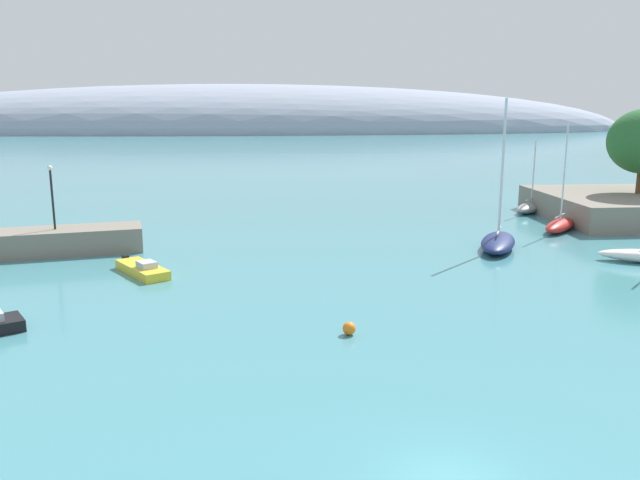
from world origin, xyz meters
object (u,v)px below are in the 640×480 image
at_px(sailboat_navy_mid_mooring, 498,241).
at_px(sailboat_grey_end_of_line, 531,207).
at_px(mooring_buoy_orange, 349,329).
at_px(harbor_lamp_post, 52,190).
at_px(motorboat_yellow_alongside_breakwater, 142,269).
at_px(sailboat_red_near_shore, 560,225).

xyz_separation_m(sailboat_navy_mid_mooring, sailboat_grey_end_of_line, (9.22, 15.94, -0.08)).
distance_m(mooring_buoy_orange, harbor_lamp_post, 26.67).
relative_size(sailboat_navy_mid_mooring, motorboat_yellow_alongside_breakwater, 2.14).
bearing_deg(motorboat_yellow_alongside_breakwater, sailboat_navy_mid_mooring, 67.95).
bearing_deg(sailboat_grey_end_of_line, sailboat_navy_mid_mooring, -167.59).
xyz_separation_m(mooring_buoy_orange, harbor_lamp_post, (-18.97, 18.25, 4.30)).
relative_size(mooring_buoy_orange, harbor_lamp_post, 0.14).
relative_size(sailboat_navy_mid_mooring, harbor_lamp_post, 2.40).
bearing_deg(sailboat_red_near_shore, harbor_lamp_post, 138.27).
relative_size(sailboat_grey_end_of_line, mooring_buoy_orange, 11.49).
height_order(sailboat_navy_mid_mooring, sailboat_grey_end_of_line, sailboat_navy_mid_mooring).
relative_size(motorboat_yellow_alongside_breakwater, mooring_buoy_orange, 8.26).
bearing_deg(mooring_buoy_orange, motorboat_yellow_alongside_breakwater, 134.42).
height_order(motorboat_yellow_alongside_breakwater, harbor_lamp_post, harbor_lamp_post).
relative_size(sailboat_red_near_shore, harbor_lamp_post, 1.98).
bearing_deg(motorboat_yellow_alongside_breakwater, harbor_lamp_post, -164.28).
bearing_deg(sailboat_grey_end_of_line, harbor_lamp_post, 151.91).
xyz_separation_m(sailboat_grey_end_of_line, harbor_lamp_post, (-41.54, -14.69, 4.05)).
distance_m(sailboat_navy_mid_mooring, sailboat_grey_end_of_line, 18.41).
bearing_deg(sailboat_navy_mid_mooring, sailboat_grey_end_of_line, 174.33).
bearing_deg(sailboat_navy_mid_mooring, harbor_lamp_post, -67.86).
relative_size(sailboat_navy_mid_mooring, mooring_buoy_orange, 17.69).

